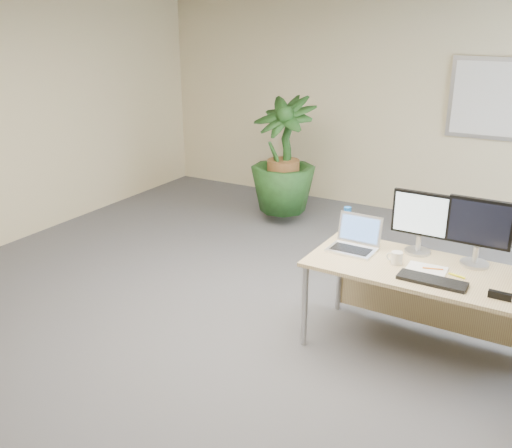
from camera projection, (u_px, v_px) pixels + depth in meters
The scene contains 15 objects.
floor at pixel (241, 352), 4.44m from camera, with size 8.00×8.00×0.00m, color #4C4C51.
back_wall at pixel (403, 109), 7.24m from camera, with size 7.00×0.04×2.70m, color beige.
whiteboard at pixel (507, 100), 6.58m from camera, with size 1.30×0.04×0.95m.
desk at pixel (437, 284), 4.28m from camera, with size 1.87×0.82×0.71m.
floor_plant at pixel (283, 164), 7.00m from camera, with size 0.84×0.84×1.50m, color #173613.
monitor_left at pixel (421, 219), 4.37m from camera, with size 0.44×0.20×0.49m.
monitor_right at pixel (479, 228), 4.14m from camera, with size 0.46×0.21×0.51m.
laptop at pixel (355, 241), 4.52m from camera, with size 0.37×0.32×0.26m.
keyboard at pixel (432, 281), 3.96m from camera, with size 0.47×0.16×0.03m, color black.
coffee_mug at pixel (396, 258), 4.25m from camera, with size 0.12×0.08×0.10m.
spiral_notebook at pixel (426, 270), 4.15m from camera, with size 0.28×0.21×0.01m, color white.
orange_pen at pixel (433, 269), 4.14m from camera, with size 0.01×0.01×0.15m, color orange.
yellow_highlighter at pixel (457, 276), 4.05m from camera, with size 0.02×0.02×0.12m, color #F8F51A.
water_bottle at pixel (347, 223), 4.74m from camera, with size 0.07×0.07×0.26m.
stapler at pixel (500, 295), 3.73m from camera, with size 0.15×0.04×0.05m, color black.
Camera 1 is at (2.00, -3.27, 2.46)m, focal length 40.00 mm.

